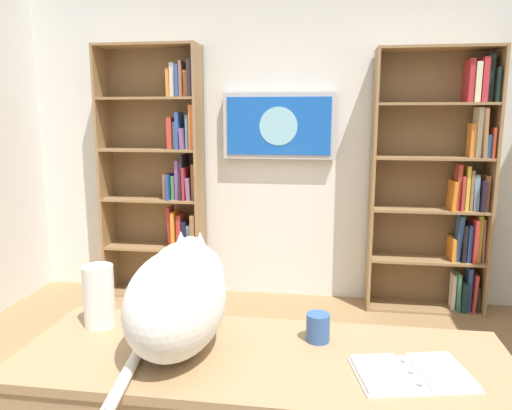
# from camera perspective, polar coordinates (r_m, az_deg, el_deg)

# --- Properties ---
(wall_back) EXTENTS (4.52, 0.06, 2.70)m
(wall_back) POSITION_cam_1_polar(r_m,az_deg,el_deg) (4.06, 3.75, 7.90)
(wall_back) COLOR silver
(wall_back) RESTS_ON ground
(bookshelf_left) EXTENTS (0.90, 0.28, 2.03)m
(bookshelf_left) POSITION_cam_1_polar(r_m,az_deg,el_deg) (4.01, 21.38, 2.28)
(bookshelf_left) COLOR #937047
(bookshelf_left) RESTS_ON ground
(bookshelf_right) EXTENTS (0.84, 0.28, 2.09)m
(bookshelf_right) POSITION_cam_1_polar(r_m,az_deg,el_deg) (4.14, -10.78, 3.55)
(bookshelf_right) COLOR #937047
(bookshelf_right) RESTS_ON ground
(wall_mounted_tv) EXTENTS (0.91, 0.07, 0.53)m
(wall_mounted_tv) POSITION_cam_1_polar(r_m,az_deg,el_deg) (3.98, 2.70, 9.26)
(wall_mounted_tv) COLOR #B7B7BC
(desk) EXTENTS (1.58, 0.57, 0.78)m
(desk) POSITION_cam_1_polar(r_m,az_deg,el_deg) (1.67, 0.61, -21.22)
(desk) COLOR #A37F56
(desk) RESTS_ON ground
(cat) EXTENTS (0.31, 0.63, 0.36)m
(cat) POSITION_cam_1_polar(r_m,az_deg,el_deg) (1.62, -8.99, -10.37)
(cat) COLOR white
(cat) RESTS_ON desk
(open_binder) EXTENTS (0.37, 0.28, 0.02)m
(open_binder) POSITION_cam_1_polar(r_m,az_deg,el_deg) (1.58, 17.85, -18.28)
(open_binder) COLOR white
(open_binder) RESTS_ON desk
(paper_towel_roll) EXTENTS (0.11, 0.11, 0.23)m
(paper_towel_roll) POSITION_cam_1_polar(r_m,az_deg,el_deg) (1.87, -17.99, -10.15)
(paper_towel_roll) COLOR white
(paper_towel_roll) RESTS_ON desk
(coffee_mug) EXTENTS (0.08, 0.08, 0.10)m
(coffee_mug) POSITION_cam_1_polar(r_m,az_deg,el_deg) (1.71, 7.29, -14.09)
(coffee_mug) COLOR #335999
(coffee_mug) RESTS_ON desk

